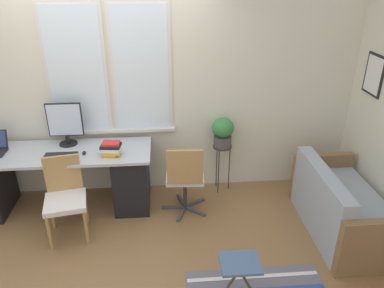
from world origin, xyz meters
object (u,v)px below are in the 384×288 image
(monitor, at_px, (65,124))
(mouse, at_px, (84,153))
(folding_stool, at_px, (240,266))
(desk_chair_wooden, at_px, (65,196))
(office_chair_swivel, at_px, (185,177))
(potted_plant, at_px, (223,131))
(book_stack, at_px, (111,149))
(couch_loveseat, at_px, (341,209))
(keyboard, at_px, (61,155))
(plant_stand, at_px, (222,152))

(monitor, bearing_deg, mouse, -50.59)
(mouse, relative_size, folding_stool, 0.16)
(desk_chair_wooden, relative_size, office_chair_swivel, 0.96)
(potted_plant, bearing_deg, office_chair_swivel, -137.09)
(mouse, bearing_deg, book_stack, -9.41)
(mouse, xyz_separation_m, couch_loveseat, (2.77, -0.61, -0.49))
(mouse, bearing_deg, couch_loveseat, -12.50)
(monitor, height_order, book_stack, monitor)
(potted_plant, height_order, folding_stool, potted_plant)
(monitor, distance_m, keyboard, 0.40)
(book_stack, xyz_separation_m, couch_loveseat, (2.47, -0.56, -0.55))
(book_stack, relative_size, folding_stool, 0.61)
(plant_stand, height_order, folding_stool, plant_stand)
(plant_stand, bearing_deg, mouse, -168.81)
(book_stack, height_order, desk_chair_wooden, book_stack)
(monitor, distance_m, folding_stool, 2.52)
(monitor, height_order, couch_loveseat, monitor)
(office_chair_swivel, xyz_separation_m, folding_stool, (0.38, -1.29, -0.13))
(potted_plant, bearing_deg, mouse, -168.81)
(mouse, distance_m, plant_stand, 1.66)
(mouse, bearing_deg, potted_plant, 11.19)
(mouse, bearing_deg, folding_stool, -43.71)
(monitor, bearing_deg, office_chair_swivel, -17.33)
(monitor, bearing_deg, potted_plant, 1.26)
(mouse, distance_m, desk_chair_wooden, 0.52)
(monitor, bearing_deg, desk_chair_wooden, -84.49)
(plant_stand, relative_size, folding_stool, 1.55)
(desk_chair_wooden, bearing_deg, keyboard, 92.86)
(mouse, height_order, plant_stand, mouse)
(monitor, bearing_deg, couch_loveseat, -16.57)
(mouse, height_order, couch_loveseat, mouse)
(keyboard, bearing_deg, mouse, 6.26)
(office_chair_swivel, height_order, plant_stand, office_chair_swivel)
(keyboard, bearing_deg, desk_chair_wooden, -77.06)
(keyboard, relative_size, desk_chair_wooden, 0.41)
(book_stack, height_order, office_chair_swivel, book_stack)
(mouse, distance_m, folding_stool, 2.11)
(keyboard, height_order, folding_stool, keyboard)
(plant_stand, xyz_separation_m, potted_plant, (0.00, 0.00, 0.29))
(desk_chair_wooden, height_order, potted_plant, potted_plant)
(mouse, relative_size, desk_chair_wooden, 0.08)
(mouse, bearing_deg, keyboard, -173.74)
(keyboard, relative_size, plant_stand, 0.56)
(keyboard, bearing_deg, monitor, 86.33)
(book_stack, bearing_deg, plant_stand, 15.83)
(couch_loveseat, xyz_separation_m, potted_plant, (-1.16, 0.93, 0.55))
(office_chair_swivel, xyz_separation_m, potted_plant, (0.50, 0.46, 0.34))
(folding_stool, bearing_deg, mouse, 136.29)
(couch_loveseat, xyz_separation_m, folding_stool, (-1.28, -0.82, 0.08))
(office_chair_swivel, distance_m, potted_plant, 0.76)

